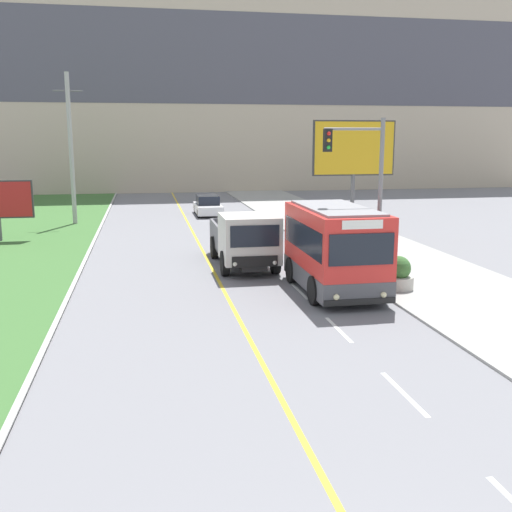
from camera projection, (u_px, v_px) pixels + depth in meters
The scene contains 9 objects.
apartment_block_background at pixel (167, 68), 62.67m from camera, with size 80.00×8.04×25.43m.
city_bus at pixel (335, 250), 21.75m from camera, with size 2.62×5.56×3.16m.
dump_truck at pixel (246, 241), 25.59m from camera, with size 2.42×6.46×2.46m.
car_distant at pixel (208, 206), 43.71m from camera, with size 1.80×4.30×1.45m.
utility_pole_far at pixel (71, 149), 38.39m from camera, with size 1.80×0.28×9.63m.
traffic_light_mast at pixel (365, 182), 21.79m from camera, with size 2.28×0.32×6.29m.
billboard_large at pixel (354, 151), 34.34m from camera, with size 4.87×0.24×6.55m.
planter_round_near at pixel (398, 275), 22.10m from camera, with size 1.13×1.13×1.24m.
planter_round_second at pixel (345, 249), 27.25m from camera, with size 1.17×1.17×1.21m.
Camera 1 is at (-2.77, -3.86, 5.61)m, focal length 42.00 mm.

